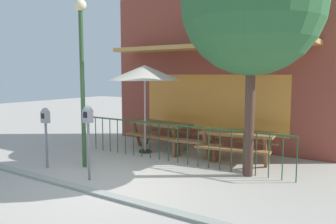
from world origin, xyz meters
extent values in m
plane|color=#B2A99F|center=(0.00, 0.00, 0.00)|extent=(40.00, 40.00, 0.00)
cube|color=maroon|center=(0.00, 4.54, 0.00)|extent=(7.13, 0.54, 0.01)
cube|color=brown|center=(0.00, 4.54, 2.38)|extent=(7.13, 0.50, 4.77)
cube|color=orange|center=(0.00, 4.28, 1.35)|extent=(4.63, 0.02, 1.70)
cube|color=tan|center=(0.00, 3.79, 2.98)|extent=(6.06, 1.00, 0.12)
cube|color=#214C26|center=(0.00, 2.13, 0.95)|extent=(5.99, 0.04, 0.04)
cylinder|color=#264422|center=(-2.99, 2.13, 0.47)|extent=(0.02, 0.02, 0.95)
cylinder|color=#1F4625|center=(-2.71, 2.13, 0.47)|extent=(0.02, 0.02, 0.95)
cylinder|color=#2B402A|center=(-2.42, 2.13, 0.47)|extent=(0.02, 0.02, 0.95)
cylinder|color=#264A20|center=(-2.14, 2.13, 0.47)|extent=(0.02, 0.02, 0.95)
cylinder|color=#194D32|center=(-1.85, 2.13, 0.47)|extent=(0.02, 0.02, 0.95)
cylinder|color=#28472B|center=(-1.57, 2.13, 0.47)|extent=(0.02, 0.02, 0.95)
cylinder|color=#204A29|center=(-1.28, 2.13, 0.47)|extent=(0.02, 0.02, 0.95)
cylinder|color=#1E3E20|center=(-1.00, 2.13, 0.47)|extent=(0.02, 0.02, 0.95)
cylinder|color=#294130|center=(-0.71, 2.13, 0.47)|extent=(0.02, 0.02, 0.95)
cylinder|color=#1A402D|center=(-0.43, 2.13, 0.47)|extent=(0.02, 0.02, 0.95)
cylinder|color=#1C4132|center=(-0.14, 2.13, 0.47)|extent=(0.02, 0.02, 0.95)
cylinder|color=#1C4D2F|center=(0.14, 2.13, 0.47)|extent=(0.02, 0.02, 0.95)
cylinder|color=#22512F|center=(0.43, 2.13, 0.47)|extent=(0.02, 0.02, 0.95)
cylinder|color=#21422C|center=(0.71, 2.13, 0.47)|extent=(0.02, 0.02, 0.95)
cylinder|color=#294529|center=(1.00, 2.13, 0.47)|extent=(0.02, 0.02, 0.95)
cylinder|color=#2D3E2A|center=(1.28, 2.13, 0.47)|extent=(0.02, 0.02, 0.95)
cylinder|color=#2D3F2A|center=(1.57, 2.13, 0.47)|extent=(0.02, 0.02, 0.95)
cylinder|color=#2B4F31|center=(1.85, 2.13, 0.47)|extent=(0.02, 0.02, 0.95)
cylinder|color=#24401F|center=(2.14, 2.13, 0.47)|extent=(0.02, 0.02, 0.95)
cylinder|color=#1D4C31|center=(2.42, 2.13, 0.47)|extent=(0.02, 0.02, 0.95)
cylinder|color=#214D2F|center=(2.71, 2.13, 0.47)|extent=(0.02, 0.02, 0.95)
cylinder|color=#194928|center=(2.99, 2.13, 0.47)|extent=(0.02, 0.02, 0.95)
cube|color=olive|center=(-1.17, 3.33, 0.74)|extent=(1.85, 0.89, 0.07)
cube|color=olive|center=(-1.21, 2.78, 0.44)|extent=(1.81, 0.39, 0.05)
cube|color=brown|center=(-1.13, 3.88, 0.44)|extent=(1.81, 0.39, 0.05)
cube|color=brown|center=(-1.93, 3.10, 0.37)|extent=(0.10, 0.35, 0.78)
cube|color=brown|center=(-1.89, 3.66, 0.37)|extent=(0.10, 0.35, 0.78)
cube|color=brown|center=(-0.46, 2.99, 0.37)|extent=(0.10, 0.35, 0.78)
cube|color=brown|center=(-0.42, 3.55, 0.37)|extent=(0.10, 0.35, 0.78)
cube|color=brown|center=(1.36, 3.01, 0.74)|extent=(1.88, 0.98, 0.07)
cube|color=#926035|center=(1.43, 2.46, 0.44)|extent=(1.82, 0.49, 0.05)
cube|color=#8D5D3B|center=(1.29, 3.55, 0.44)|extent=(1.82, 0.49, 0.05)
cube|color=brown|center=(0.67, 2.64, 0.37)|extent=(0.11, 0.36, 0.78)
cube|color=brown|center=(0.60, 3.19, 0.37)|extent=(0.11, 0.36, 0.78)
cube|color=brown|center=(2.13, 2.82, 0.37)|extent=(0.11, 0.36, 0.78)
cube|color=brown|center=(2.06, 3.38, 0.37)|extent=(0.11, 0.36, 0.78)
cylinder|color=black|center=(-1.24, 2.61, 0.03)|extent=(0.36, 0.36, 0.05)
cylinder|color=#BDB0B4|center=(-1.24, 2.61, 1.21)|extent=(0.04, 0.04, 2.41)
cone|color=beige|center=(-1.24, 2.61, 2.25)|extent=(2.02, 2.02, 0.42)
cube|color=#956340|center=(0.32, 2.74, 0.45)|extent=(1.43, 0.47, 0.06)
cube|color=brown|center=(-0.24, 2.67, 0.23)|extent=(0.08, 0.29, 0.45)
cube|color=brown|center=(0.87, 2.80, 0.23)|extent=(0.08, 0.29, 0.45)
cylinder|color=slate|center=(-2.24, 0.06, 0.54)|extent=(0.06, 0.06, 1.07)
cube|color=#90979D|center=(-2.24, 0.06, 1.21)|extent=(0.18, 0.14, 0.27)
sphere|color=gray|center=(-2.24, 0.06, 1.34)|extent=(0.17, 0.17, 0.17)
cube|color=black|center=(-2.24, -0.01, 1.24)|extent=(0.11, 0.01, 0.12)
cylinder|color=slate|center=(-0.68, -0.07, 0.61)|extent=(0.06, 0.06, 1.22)
cube|color=#938B9F|center=(-0.68, -0.07, 1.35)|extent=(0.18, 0.14, 0.27)
sphere|color=#879AA0|center=(-0.68, -0.07, 1.49)|extent=(0.17, 0.17, 0.17)
cube|color=black|center=(-0.68, -0.15, 1.39)|extent=(0.11, 0.01, 0.12)
cylinder|color=#483128|center=(2.00, 2.05, 1.42)|extent=(0.21, 0.21, 2.85)
sphere|color=#2F6337|center=(2.00, 2.05, 3.67)|extent=(2.98, 2.98, 2.98)
cylinder|color=#31502C|center=(-1.53, 0.59, 1.83)|extent=(0.10, 0.10, 3.66)
sphere|color=beige|center=(-1.53, 0.59, 3.78)|extent=(0.28, 0.28, 0.28)
cube|color=gray|center=(0.00, -0.60, 0.00)|extent=(9.98, 0.20, 0.11)
camera|label=1|loc=(4.54, -4.98, 2.22)|focal=36.50mm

